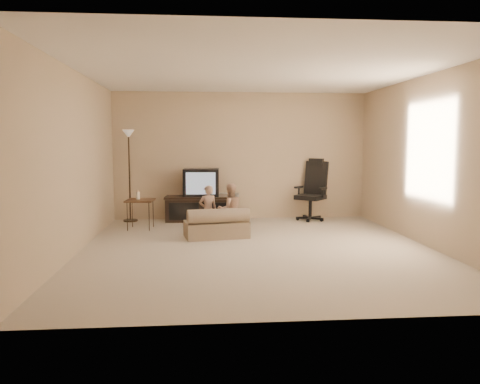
% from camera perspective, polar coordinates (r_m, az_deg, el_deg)
% --- Properties ---
extents(floor, '(5.50, 5.50, 0.00)m').
position_cam_1_polar(floor, '(6.76, 2.12, -6.91)').
color(floor, '#B4A18F').
rests_on(floor, ground).
extents(room_shell, '(5.50, 5.50, 5.50)m').
position_cam_1_polar(room_shell, '(6.59, 2.17, 6.07)').
color(room_shell, white).
rests_on(room_shell, floor).
extents(tv_stand, '(1.44, 0.60, 1.02)m').
position_cam_1_polar(tv_stand, '(9.09, -4.68, -0.88)').
color(tv_stand, black).
rests_on(tv_stand, floor).
extents(office_chair, '(0.78, 0.78, 1.21)m').
position_cam_1_polar(office_chair, '(9.27, 8.80, -0.73)').
color(office_chair, black).
rests_on(office_chair, floor).
extents(side_table, '(0.51, 0.51, 0.70)m').
position_cam_1_polar(side_table, '(8.38, -12.10, -1.03)').
color(side_table, brown).
rests_on(side_table, floor).
extents(floor_lamp, '(0.27, 0.27, 1.76)m').
position_cam_1_polar(floor_lamp, '(9.19, -13.39, 4.44)').
color(floor_lamp, black).
rests_on(floor_lamp, floor).
extents(child_sofa, '(1.07, 0.72, 0.49)m').
position_cam_1_polar(child_sofa, '(7.48, -2.83, -4.11)').
color(child_sofa, gray).
rests_on(child_sofa, floor).
extents(toddler_left, '(0.34, 0.28, 0.83)m').
position_cam_1_polar(toddler_left, '(7.63, -3.92, -2.27)').
color(toddler_left, tan).
rests_on(toddler_left, floor).
extents(toddler_right, '(0.46, 0.33, 0.85)m').
position_cam_1_polar(toddler_right, '(7.62, -1.23, -2.17)').
color(toddler_right, tan).
rests_on(toddler_right, floor).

